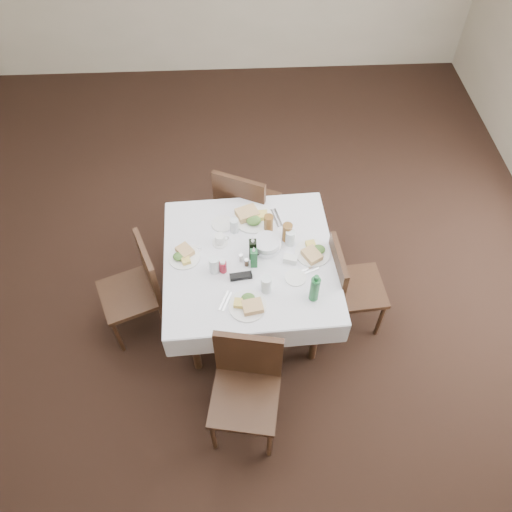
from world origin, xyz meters
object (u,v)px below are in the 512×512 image
(ketchup_bottle, at_px, (223,266))
(coffee_mug, at_px, (220,240))
(dining_table, at_px, (250,265))
(chair_south, at_px, (247,381))
(chair_east, at_px, (347,283))
(water_s, at_px, (266,284))
(oil_cruet_dark, at_px, (253,249))
(chair_west, at_px, (139,285))
(bread_basket, at_px, (266,244))
(water_w, at_px, (214,265))
(water_e, at_px, (290,238))
(oil_cruet_green, at_px, (254,257))
(chair_north, at_px, (245,205))
(green_bottle, at_px, (315,289))
(water_n, at_px, (234,226))

(ketchup_bottle, distance_m, coffee_mug, 0.26)
(dining_table, relative_size, chair_south, 1.39)
(dining_table, relative_size, chair_east, 1.46)
(water_s, bearing_deg, oil_cruet_dark, 104.89)
(chair_east, height_order, chair_west, chair_west)
(chair_east, xyz_separation_m, ketchup_bottle, (-0.93, -0.02, 0.31))
(bread_basket, xyz_separation_m, oil_cruet_dark, (-0.11, -0.09, 0.06))
(water_w, relative_size, coffee_mug, 1.06)
(chair_west, bearing_deg, chair_east, -2.35)
(water_e, distance_m, bread_basket, 0.18)
(oil_cruet_dark, bearing_deg, water_e, 21.76)
(water_e, height_order, oil_cruet_dark, oil_cruet_dark)
(water_s, xyz_separation_m, oil_cruet_green, (-0.07, 0.22, 0.02))
(chair_north, distance_m, water_w, 0.92)
(chair_west, xyz_separation_m, ketchup_bottle, (0.66, -0.09, 0.30))
(chair_east, bearing_deg, green_bottle, -138.16)
(dining_table, distance_m, ketchup_bottle, 0.26)
(dining_table, height_order, bread_basket, bread_basket)
(water_s, relative_size, oil_cruet_dark, 0.61)
(water_s, height_order, green_bottle, green_bottle)
(oil_cruet_green, bearing_deg, dining_table, 112.96)
(chair_north, height_order, bread_basket, chair_north)
(water_w, relative_size, green_bottle, 0.54)
(chair_east, relative_size, green_bottle, 3.55)
(dining_table, distance_m, water_e, 0.36)
(water_w, relative_size, ketchup_bottle, 1.20)
(oil_cruet_dark, relative_size, coffee_mug, 1.74)
(bread_basket, bearing_deg, water_w, -152.47)
(oil_cruet_dark, bearing_deg, water_n, 116.43)
(chair_north, bearing_deg, water_w, -105.89)
(water_s, relative_size, bread_basket, 0.61)
(water_e, distance_m, ketchup_bottle, 0.55)
(chair_north, bearing_deg, chair_east, -47.91)
(dining_table, bearing_deg, water_w, -157.76)
(chair_south, xyz_separation_m, oil_cruet_green, (0.09, 0.78, 0.32))
(bread_basket, height_order, green_bottle, green_bottle)
(chair_north, distance_m, water_e, 0.75)
(water_n, distance_m, oil_cruet_dark, 0.29)
(water_e, distance_m, oil_cruet_green, 0.33)
(bread_basket, bearing_deg, oil_cruet_dark, -140.50)
(chair_south, relative_size, bread_basket, 4.23)
(water_n, bearing_deg, oil_cruet_green, -68.38)
(dining_table, xyz_separation_m, water_w, (-0.25, -0.10, 0.15))
(water_e, xyz_separation_m, oil_cruet_dark, (-0.28, -0.11, 0.03))
(chair_south, bearing_deg, ketchup_bottle, 100.19)
(chair_north, height_order, water_w, chair_north)
(coffee_mug, relative_size, green_bottle, 0.51)
(oil_cruet_dark, bearing_deg, oil_cruet_green, -86.81)
(oil_cruet_dark, distance_m, oil_cruet_green, 0.08)
(water_w, distance_m, oil_cruet_dark, 0.30)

